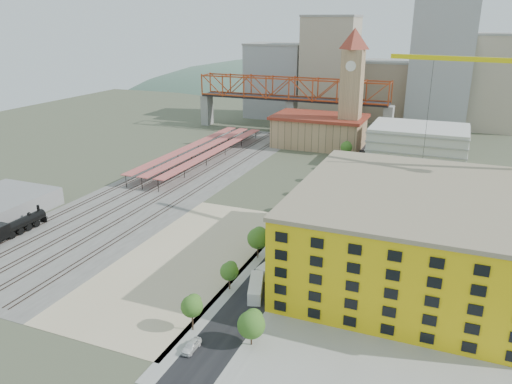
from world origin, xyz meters
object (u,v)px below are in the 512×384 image
at_px(locomotive, 13,228).
at_px(site_trailer_a, 256,288).
at_px(car_0, 191,346).
at_px(site_trailer_c, 297,236).
at_px(clock_tower, 352,79).
at_px(construction_building, 408,233).
at_px(site_trailer_d, 303,229).
at_px(site_trailer_b, 273,266).

height_order(locomotive, site_trailer_a, locomotive).
height_order(locomotive, car_0, locomotive).
xyz_separation_m(site_trailer_c, car_0, (-3.00, -46.60, -0.60)).
bearing_deg(clock_tower, site_trailer_c, -85.10).
distance_m(construction_building, locomotive, 93.85).
bearing_deg(car_0, clock_tower, 93.76).
bearing_deg(locomotive, site_trailer_c, 19.70).
bearing_deg(site_trailer_c, site_trailer_d, 100.52).
bearing_deg(locomotive, car_0, -20.03).
distance_m(site_trailer_a, site_trailer_c, 26.24).
bearing_deg(locomotive, site_trailer_d, 23.57).
relative_size(site_trailer_a, site_trailer_d, 1.00).
relative_size(site_trailer_a, site_trailer_b, 0.98).
bearing_deg(site_trailer_c, locomotive, -149.78).
relative_size(clock_tower, locomotive, 2.30).
xyz_separation_m(locomotive, site_trailer_a, (66.00, -2.61, -0.81)).
bearing_deg(site_trailer_b, clock_tower, 104.78).
relative_size(construction_building, site_trailer_a, 5.33).
bearing_deg(site_trailer_a, locomotive, 159.75).
height_order(site_trailer_c, site_trailer_d, site_trailer_c).
bearing_deg(clock_tower, site_trailer_d, -84.82).
xyz_separation_m(clock_tower, construction_building, (34.00, -99.99, -19.29)).
height_order(clock_tower, site_trailer_b, clock_tower).
bearing_deg(site_trailer_c, car_0, -83.16).
relative_size(site_trailer_c, site_trailer_d, 1.05).
bearing_deg(clock_tower, site_trailer_a, -86.17).
bearing_deg(construction_building, site_trailer_c, 165.76).
xyz_separation_m(site_trailer_d, car_0, (-3.00, -51.76, -0.54)).
bearing_deg(car_0, site_trailer_c, 88.03).
distance_m(construction_building, site_trailer_a, 33.58).
distance_m(clock_tower, locomotive, 133.29).
distance_m(site_trailer_b, site_trailer_c, 16.62).
height_order(construction_building, car_0, construction_building).
xyz_separation_m(site_trailer_a, site_trailer_b, (0.00, 9.62, 0.02)).
bearing_deg(site_trailer_c, clock_tower, 105.42).
height_order(construction_building, site_trailer_d, construction_building).
distance_m(locomotive, car_0, 67.07).
distance_m(locomotive, site_trailer_c, 70.11).
relative_size(clock_tower, site_trailer_d, 5.45).
relative_size(site_trailer_a, site_trailer_c, 0.95).
bearing_deg(site_trailer_c, site_trailer_b, -79.48).
relative_size(site_trailer_b, site_trailer_c, 0.97).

